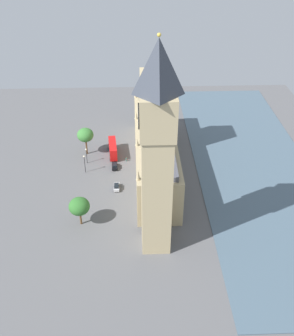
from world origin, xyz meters
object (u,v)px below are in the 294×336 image
clock_tower (157,153)px  car_silver_far_end (117,187)px  double_decker_bus_opposite_hall (113,148)px  street_lamp_kerbside (86,153)px  car_black_by_river_gate (115,166)px  pedestrian_midblock (126,159)px  plane_tree_leading (85,135)px  plane_tree_near_tower (79,206)px  parliament_building (154,142)px  street_lamp_corner (84,161)px

clock_tower → car_silver_far_end: 38.27m
double_decker_bus_opposite_hall → street_lamp_kerbside: (8.70, 5.00, 1.39)m
car_silver_far_end → clock_tower: bearing=-66.2°
car_black_by_river_gate → pedestrian_midblock: car_black_by_river_gate is taller
car_black_by_river_gate → street_lamp_kerbside: street_lamp_kerbside is taller
plane_tree_leading → clock_tower: bearing=115.7°
pedestrian_midblock → plane_tree_leading: 16.52m
car_silver_far_end → pedestrian_midblock: bearing=79.3°
double_decker_bus_opposite_hall → car_silver_far_end: 20.36m
double_decker_bus_opposite_hall → plane_tree_near_tower: (7.67, 35.88, 3.60)m
clock_tower → pedestrian_midblock: 49.48m
clock_tower → car_silver_far_end: clock_tower is taller
plane_tree_leading → parliament_building: bearing=161.1°
street_lamp_corner → street_lamp_kerbside: street_lamp_corner is taller
car_black_by_river_gate → plane_tree_near_tower: size_ratio=0.50×
plane_tree_near_tower → street_lamp_kerbside: bearing=-88.1°
street_lamp_corner → street_lamp_kerbside: bearing=-90.7°
clock_tower → plane_tree_near_tower: 31.25m
pedestrian_midblock → street_lamp_corner: size_ratio=0.24×
double_decker_bus_opposite_hall → plane_tree_near_tower: plane_tree_near_tower is taller
plane_tree_near_tower → street_lamp_corner: 25.34m
car_black_by_river_gate → parliament_building: bearing=3.5°
plane_tree_leading → street_lamp_corner: bearing=92.5°
double_decker_bus_opposite_hall → clock_tower: bearing=100.7°
car_silver_far_end → street_lamp_corner: (10.57, -9.59, 3.65)m
car_silver_far_end → plane_tree_near_tower: bearing=-121.3°
pedestrian_midblock → plane_tree_near_tower: 34.37m
double_decker_bus_opposite_hall → car_silver_far_end: size_ratio=2.60×
car_silver_far_end → plane_tree_leading: (11.07, -21.24, 6.69)m
car_silver_far_end → plane_tree_leading: bearing=117.3°
double_decker_bus_opposite_hall → car_silver_far_end: double_decker_bus_opposite_hall is taller
double_decker_bus_opposite_hall → plane_tree_leading: size_ratio=1.06×
parliament_building → plane_tree_near_tower: 36.36m
pedestrian_midblock → double_decker_bus_opposite_hall: bearing=-83.5°
street_lamp_corner → pedestrian_midblock: bearing=-155.0°
parliament_building → street_lamp_corner: 23.73m
double_decker_bus_opposite_hall → car_black_by_river_gate: double_decker_bus_opposite_hall is taller
plane_tree_near_tower → parliament_building: bearing=-127.2°
parliament_building → car_silver_far_end: 19.86m
car_black_by_river_gate → pedestrian_midblock: bearing=44.4°
parliament_building → car_silver_far_end: bearing=46.6°
double_decker_bus_opposite_hall → plane_tree_near_tower: bearing=72.8°
car_black_by_river_gate → plane_tree_near_tower: 29.13m
car_black_by_river_gate → street_lamp_corner: (9.63, 2.08, 3.65)m
car_black_by_river_gate → plane_tree_leading: size_ratio=0.43×
car_black_by_river_gate → street_lamp_corner: bearing=-170.9°
double_decker_bus_opposite_hall → plane_tree_leading: plane_tree_leading is taller
car_silver_far_end → street_lamp_kerbside: 18.74m
street_lamp_corner → street_lamp_kerbside: (-0.07, -5.62, -0.51)m
car_silver_far_end → plane_tree_near_tower: (9.46, 15.67, 5.35)m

